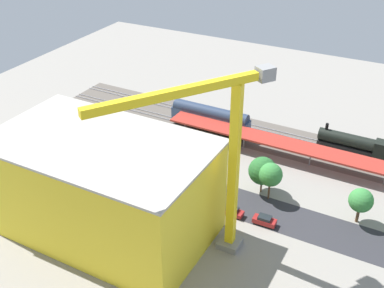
{
  "coord_description": "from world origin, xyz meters",
  "views": [
    {
      "loc": [
        -32.1,
        74.37,
        55.89
      ],
      "look_at": [
        6.55,
        -0.36,
        6.2
      ],
      "focal_mm": 44.72,
      "sensor_mm": 36.0,
      "label": 1
    }
  ],
  "objects": [
    {
      "name": "street_asphalt",
      "position": [
        0.0,
        5.83,
        0.0
      ],
      "size": [
        104.0,
        10.81,
        0.01
      ],
      "primitive_type": "cube",
      "rotation": [
        0.0,
        0.0,
        -0.02
      ],
      "color": "#2D2D33",
      "rests_on": "ground"
    },
    {
      "name": "platform_canopy_near",
      "position": [
        -7.41,
        -13.45,
        3.79
      ],
      "size": [
        50.82,
        6.14,
        4.03
      ],
      "color": "#A82D23",
      "rests_on": "ground"
    },
    {
      "name": "rail_bed",
      "position": [
        0.0,
        -20.8,
        0.0
      ],
      "size": [
        104.09,
        15.81,
        0.01
      ],
      "primitive_type": "cube",
      "rotation": [
        0.0,
        0.0,
        -0.02
      ],
      "color": "#5B544C",
      "rests_on": "ground"
    },
    {
      "name": "street_tree_1",
      "position": [
        -9.07,
        0.33,
        4.81
      ],
      "size": [
        5.5,
        5.5,
        7.57
      ],
      "color": "brown",
      "rests_on": "ground"
    },
    {
      "name": "street_tree_0",
      "position": [
        -11.15,
        1.81,
        5.45
      ],
      "size": [
        4.55,
        4.55,
        7.74
      ],
      "color": "brown",
      "rests_on": "ground"
    },
    {
      "name": "parked_car_3",
      "position": [
        5.68,
        9.29,
        0.7
      ],
      "size": [
        4.78,
        1.91,
        1.58
      ],
      "color": "black",
      "rests_on": "ground"
    },
    {
      "name": "parked_car_4",
      "position": [
        11.67,
        8.83,
        0.76
      ],
      "size": [
        4.35,
        1.77,
        1.73
      ],
      "color": "black",
      "rests_on": "ground"
    },
    {
      "name": "ground_plane",
      "position": [
        0.0,
        0.0,
        0.0
      ],
      "size": [
        166.17,
        166.17,
        0.0
      ],
      "primitive_type": "plane",
      "color": "gray",
      "rests_on": "ground"
    },
    {
      "name": "locomotive",
      "position": [
        -22.24,
        -23.81,
        1.88
      ],
      "size": [
        16.06,
        3.15,
        5.2
      ],
      "color": "black",
      "rests_on": "ground"
    },
    {
      "name": "parked_car_0",
      "position": [
        -13.11,
        9.47,
        0.79
      ],
      "size": [
        4.17,
        1.88,
        1.76
      ],
      "color": "black",
      "rests_on": "ground"
    },
    {
      "name": "tower_crane",
      "position": [
        -8.36,
        19.57,
        18.93
      ],
      "size": [
        17.19,
        23.93,
        31.3
      ],
      "color": "gray",
      "rests_on": "ground"
    },
    {
      "name": "box_truck_1",
      "position": [
        7.02,
        5.71,
        1.59
      ],
      "size": [
        9.6,
        3.27,
        3.21
      ],
      "color": "black",
      "rests_on": "ground"
    },
    {
      "name": "track_rails",
      "position": [
        0.0,
        -20.8,
        0.18
      ],
      "size": [
        103.85,
        9.38,
        0.12
      ],
      "color": "#9E9EA8",
      "rests_on": "ground"
    },
    {
      "name": "construction_roof_slab",
      "position": [
        11.16,
        23.08,
        17.43
      ],
      "size": [
        36.76,
        22.25,
        0.4
      ],
      "primitive_type": "cube",
      "rotation": [
        0.0,
        0.0,
        -0.02
      ],
      "color": "#ADA89E",
      "rests_on": "construction_building"
    },
    {
      "name": "street_tree_2",
      "position": [
        8.19,
        0.08,
        4.82
      ],
      "size": [
        5.74,
        5.74,
        7.7
      ],
      "color": "brown",
      "rests_on": "ground"
    },
    {
      "name": "box_truck_0",
      "position": [
        14.3,
        6.16,
        1.6
      ],
      "size": [
        8.86,
        3.09,
        3.25
      ],
      "color": "black",
      "rests_on": "ground"
    },
    {
      "name": "street_tree_3",
      "position": [
        -27.63,
        1.09,
        4.7
      ],
      "size": [
        4.35,
        4.35,
        6.91
      ],
      "color": "brown",
      "rests_on": "ground"
    },
    {
      "name": "freight_coach_far",
      "position": [
        10.65,
        -17.8,
        3.24
      ],
      "size": [
        19.82,
        3.49,
        6.18
      ],
      "color": "black",
      "rests_on": "ground"
    },
    {
      "name": "street_tree_5",
      "position": [
        14.71,
        0.1,
        4.27
      ],
      "size": [
        4.66,
        4.66,
        6.62
      ],
      "color": "brown",
      "rests_on": "ground"
    },
    {
      "name": "parked_car_6",
      "position": [
        25.03,
        9.35,
        0.74
      ],
      "size": [
        4.43,
        2.02,
        1.67
      ],
      "color": "black",
      "rests_on": "ground"
    },
    {
      "name": "parked_car_5",
      "position": [
        18.51,
        8.65,
        0.75
      ],
      "size": [
        4.42,
        2.01,
        1.68
      ],
      "color": "black",
      "rests_on": "ground"
    },
    {
      "name": "parked_car_1",
      "position": [
        -6.73,
        9.66,
        0.73
      ],
      "size": [
        4.65,
        2.01,
        1.65
      ],
      "color": "black",
      "rests_on": "ground"
    },
    {
      "name": "parked_car_2",
      "position": [
        -0.37,
        9.03,
        0.82
      ],
      "size": [
        4.1,
        1.9,
        1.87
      ],
      "color": "black",
      "rests_on": "ground"
    },
    {
      "name": "construction_building",
      "position": [
        11.16,
        23.08,
        8.62
      ],
      "size": [
        36.15,
        21.64,
        17.23
      ],
      "primitive_type": "cube",
      "rotation": [
        0.0,
        0.0,
        -0.02
      ],
      "color": "yellow",
      "rests_on": "ground"
    },
    {
      "name": "traffic_light",
      "position": [
        5.41,
        10.09,
        4.75
      ],
      "size": [
        0.5,
        0.36,
        7.25
      ],
      "color": "#333333",
      "rests_on": "ground"
    }
  ]
}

